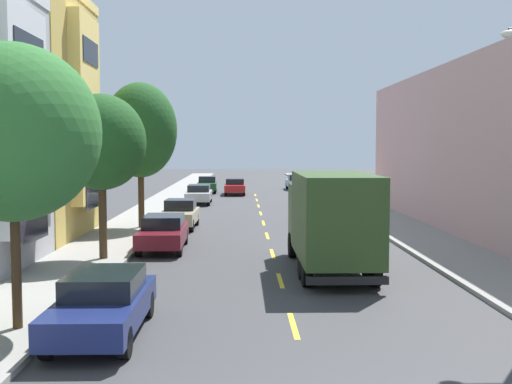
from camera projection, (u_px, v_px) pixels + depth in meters
The scene contains 17 objects.
ground_plane at pixel (262, 217), 37.85m from camera, with size 160.00×160.00×0.00m, color #38383A.
sidewalk_left at pixel (140, 220), 35.68m from camera, with size 3.20×120.00×0.14m, color gray.
sidewalk_right at pixel (385, 219), 36.02m from camera, with size 3.20×120.00×0.14m, color gray.
lane_centerline_dashes at pixel (265, 229), 32.37m from camera, with size 0.14×47.20×0.01m.
street_tree_nearest at pixel (12, 133), 13.92m from camera, with size 3.95×3.95×6.49m.
street_tree_second at pixel (101, 143), 22.80m from camera, with size 3.28×3.28×6.10m.
street_tree_third at pixel (140, 130), 31.61m from camera, with size 3.75×3.75×7.42m.
delivery_box_truck at pixel (331, 217), 21.10m from camera, with size 2.43×7.20×3.41m.
parked_hatchback_white at pixel (338, 209), 34.94m from camera, with size 1.82×4.03×1.50m.
parked_wagon_orange at pixel (320, 195), 44.89m from camera, with size 1.95×4.75×1.50m.
parked_sedan_silver at pixel (199, 194), 46.34m from camera, with size 1.81×4.50×1.43m.
parked_hatchback_sky at pixel (296, 182), 61.54m from camera, with size 1.82×4.04×1.50m.
parked_sedan_navy at pixel (103, 303), 14.10m from camera, with size 1.82×4.51×1.43m.
parked_hatchback_forest at pixel (207, 185), 57.53m from camera, with size 1.83×4.04×1.50m.
parked_sedan_burgundy at pixel (163, 232), 25.77m from camera, with size 1.86×4.53×1.43m.
parked_hatchback_champagne at pixel (180, 214), 32.55m from camera, with size 1.84×4.04×1.50m.
moving_red_sedan at pixel (235, 186), 55.25m from camera, with size 1.80×4.50×1.43m.
Camera 1 is at (-1.26, -7.61, 4.31)m, focal length 43.49 mm.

